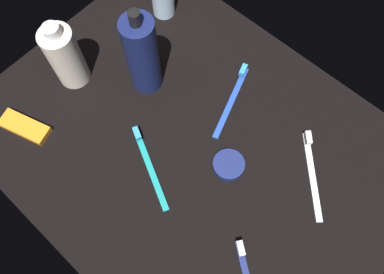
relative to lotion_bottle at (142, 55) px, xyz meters
The scene contains 8 objects.
ground_plane 20.16cm from the lotion_bottle, 14.27° to the right, with size 84.00×64.00×1.20cm, color black.
lotion_bottle is the anchor object (origin of this frame).
bodywash_bottle 16.03cm from the lotion_bottle, 142.37° to the right, with size 6.63×6.63×16.42cm.
toothbrush_white 39.85cm from the lotion_bottle, 10.40° to the left, with size 13.33×13.81×2.10cm.
toothbrush_teal 21.02cm from the lotion_bottle, 44.85° to the right, with size 16.73×8.90×2.10cm.
toothbrush_blue 20.62cm from the lotion_bottle, 29.44° to the left, with size 6.83×17.46×2.10cm.
snack_bar_orange 28.40cm from the lotion_bottle, 113.19° to the right, with size 10.40×4.00×1.50cm, color orange.
cream_tin_left 27.19cm from the lotion_bottle, ahead, with size 6.27×6.27×1.67cm, color navy.
Camera 1 is at (19.10, -21.15, 71.74)cm, focal length 35.68 mm.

